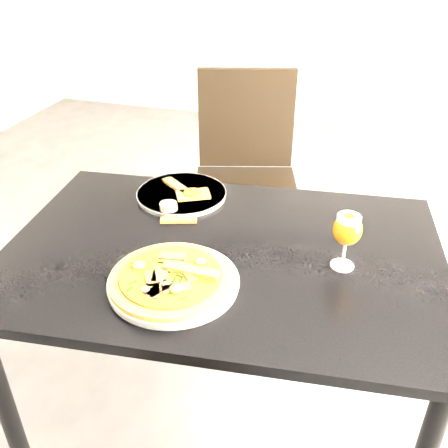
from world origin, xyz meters
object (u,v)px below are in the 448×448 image
(pizza, at_px, (172,278))
(chair_far, at_px, (246,175))
(dining_table, at_px, (222,275))
(beer_glass, at_px, (347,230))

(pizza, bearing_deg, chair_far, 94.73)
(chair_far, bearing_deg, dining_table, -95.77)
(beer_glass, bearing_deg, dining_table, -177.06)
(dining_table, height_order, chair_far, chair_far)
(pizza, relative_size, beer_glass, 1.95)
(chair_far, height_order, beer_glass, chair_far)
(dining_table, bearing_deg, pizza, -116.74)
(chair_far, distance_m, pizza, 1.12)
(chair_far, relative_size, beer_glass, 6.28)
(chair_far, relative_size, pizza, 3.22)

